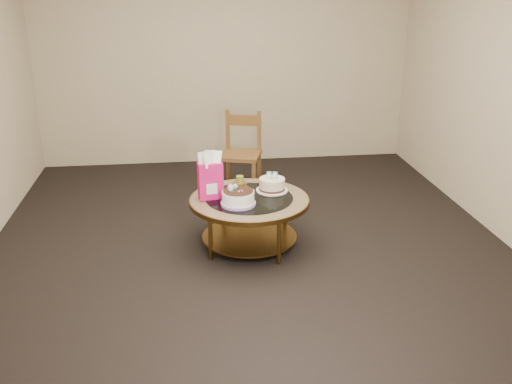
{
  "coord_description": "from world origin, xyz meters",
  "views": [
    {
      "loc": [
        -0.51,
        -4.45,
        2.22
      ],
      "look_at": [
        0.06,
        0.02,
        0.5
      ],
      "focal_mm": 40.0,
      "sensor_mm": 36.0,
      "label": 1
    }
  ],
  "objects": [
    {
      "name": "pillar_candle",
      "position": [
        -0.05,
        0.31,
        0.49
      ],
      "size": [
        0.13,
        0.13,
        0.1
      ],
      "rotation": [
        0.0,
        0.0,
        0.14
      ],
      "color": "#C2B850",
      "rests_on": "coffee_table"
    },
    {
      "name": "decorated_cake",
      "position": [
        -0.11,
        -0.14,
        0.51
      ],
      "size": [
        0.29,
        0.29,
        0.17
      ],
      "rotation": [
        0.0,
        0.0,
        0.05
      ],
      "color": "#AF8CC6",
      "rests_on": "coffee_table"
    },
    {
      "name": "ground",
      "position": [
        0.0,
        0.0,
        0.0
      ],
      "size": [
        5.0,
        5.0,
        0.0
      ],
      "primitive_type": "plane",
      "color": "black",
      "rests_on": "ground"
    },
    {
      "name": "gift_bag",
      "position": [
        -0.32,
        0.03,
        0.66
      ],
      "size": [
        0.21,
        0.17,
        0.4
      ],
      "rotation": [
        0.0,
        0.0,
        0.14
      ],
      "color": "#E91568",
      "rests_on": "coffee_table"
    },
    {
      "name": "coffee_table",
      "position": [
        0.0,
        -0.0,
        0.38
      ],
      "size": [
        1.02,
        1.02,
        0.46
      ],
      "color": "brown",
      "rests_on": "ground"
    },
    {
      "name": "cream_cake",
      "position": [
        0.21,
        0.14,
        0.51
      ],
      "size": [
        0.28,
        0.28,
        0.18
      ],
      "rotation": [
        0.0,
        0.0,
        -0.28
      ],
      "color": "white",
      "rests_on": "coffee_table"
    },
    {
      "name": "dining_chair",
      "position": [
        0.07,
        1.34,
        0.44
      ],
      "size": [
        0.5,
        0.5,
        0.87
      ],
      "rotation": [
        0.0,
        0.0,
        -0.29
      ],
      "color": "brown",
      "rests_on": "ground"
    },
    {
      "name": "room_walls",
      "position": [
        0.0,
        0.0,
        1.54
      ],
      "size": [
        4.52,
        5.02,
        2.61
      ],
      "color": "tan",
      "rests_on": "ground"
    }
  ]
}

